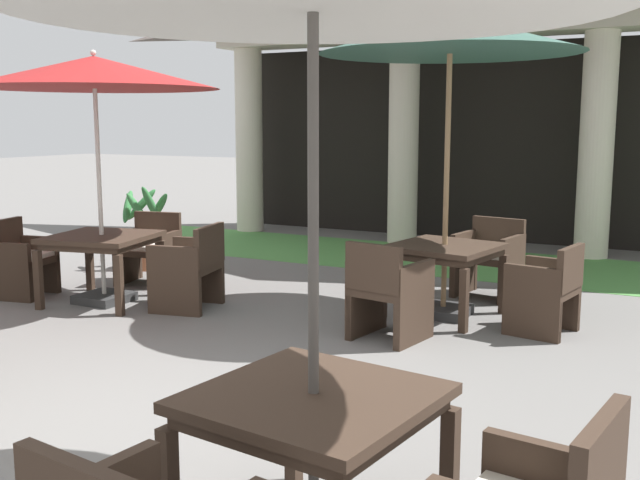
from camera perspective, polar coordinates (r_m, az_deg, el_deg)
name	(u,v)px	position (r m, az deg, el deg)	size (l,w,h in m)	color
ground_plane	(150,444)	(4.70, -12.80, -14.86)	(60.00, 60.00, 0.00)	slate
background_pavilion	(501,11)	(11.51, 13.58, 16.58)	(9.68, 3.03, 4.43)	beige
lawn_strip	(467,262)	(10.32, 11.12, -1.66)	(11.48, 2.22, 0.01)	#519347
patio_table_near_foreground	(445,254)	(7.36, 9.45, -1.07)	(1.08, 1.08, 0.71)	#38281E
patio_umbrella_near_foreground	(450,38)	(7.29, 9.87, 14.89)	(2.46, 2.46, 2.91)	#2D2D2D
patio_chair_near_foreground_south	(388,292)	(6.53, 5.19, -3.98)	(0.65, 0.67, 0.87)	#38281E
patio_chair_near_foreground_east	(546,291)	(7.00, 16.82, -3.72)	(0.61, 0.63, 0.81)	#38281E
patio_chair_near_foreground_north	(489,259)	(8.30, 12.72, -1.38)	(0.71, 0.66, 0.84)	#38281E
patio_table_mid_right	(314,414)	(3.33, -0.49, -13.05)	(1.07, 1.07, 0.73)	#38281E
patio_table_far_back	(102,243)	(8.13, -16.24, -0.25)	(1.16, 1.16, 0.72)	#38281E
patio_umbrella_far_back	(94,75)	(8.05, -16.78, 11.91)	(2.52, 2.52, 2.59)	#2D2D2D
patio_chair_far_back_north	(149,250)	(9.02, -12.83, -0.78)	(0.71, 0.68, 0.82)	#38281E
patio_chair_far_back_west	(22,261)	(8.73, -21.71, -1.48)	(0.61, 0.64, 0.84)	#38281E
patio_chair_far_back_east	(190,268)	(7.69, -9.86, -2.11)	(0.68, 0.73, 0.86)	#38281E
potted_palm_left_edge	(144,243)	(9.96, -13.23, -0.24)	(0.69, 0.68, 1.10)	#995638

